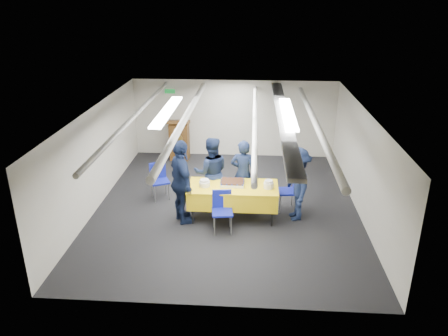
{
  "coord_description": "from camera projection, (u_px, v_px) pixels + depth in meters",
  "views": [
    {
      "loc": [
        0.55,
        -9.12,
        4.68
      ],
      "look_at": [
        -0.05,
        -0.2,
        1.05
      ],
      "focal_mm": 35.0,
      "sensor_mm": 36.0,
      "label": 1
    }
  ],
  "objects": [
    {
      "name": "sailor_b",
      "position": [
        211.0,
        172.0,
        9.97
      ],
      "size": [
        0.9,
        0.75,
        1.67
      ],
      "primitive_type": "imported",
      "rotation": [
        0.0,
        0.0,
        3.3
      ],
      "color": "black",
      "rests_on": "ground"
    },
    {
      "name": "room_shell",
      "position": [
        232.0,
        127.0,
        9.91
      ],
      "size": [
        6.0,
        7.0,
        2.3
      ],
      "color": "beige",
      "rests_on": "ground"
    },
    {
      "name": "sailor_d",
      "position": [
        296.0,
        184.0,
        9.4
      ],
      "size": [
        0.76,
        1.14,
        1.64
      ],
      "primitive_type": "imported",
      "rotation": [
        0.0,
        0.0,
        -1.43
      ],
      "color": "black",
      "rests_on": "ground"
    },
    {
      "name": "podium",
      "position": [
        179.0,
        139.0,
        12.91
      ],
      "size": [
        0.62,
        0.53,
        1.25
      ],
      "color": "brown",
      "rests_on": "ground"
    },
    {
      "name": "chair_near",
      "position": [
        222.0,
        207.0,
        9.05
      ],
      "size": [
        0.47,
        0.47,
        0.87
      ],
      "color": "gray",
      "rests_on": "ground"
    },
    {
      "name": "sheet_cake",
      "position": [
        232.0,
        183.0,
        9.49
      ],
      "size": [
        0.52,
        0.41,
        0.09
      ],
      "color": "white",
      "rests_on": "serving_table"
    },
    {
      "name": "ground",
      "position": [
        227.0,
        206.0,
        10.22
      ],
      "size": [
        7.0,
        7.0,
        0.0
      ],
      "primitive_type": "plane",
      "color": "black",
      "rests_on": "ground"
    },
    {
      "name": "sailor_c",
      "position": [
        182.0,
        182.0,
        9.22
      ],
      "size": [
        0.9,
        1.18,
        1.86
      ],
      "primitive_type": "imported",
      "rotation": [
        0.0,
        0.0,
        2.05
      ],
      "color": "black",
      "rests_on": "ground"
    },
    {
      "name": "chair_left",
      "position": [
        159.0,
        177.0,
        10.5
      ],
      "size": [
        0.56,
        0.56,
        0.87
      ],
      "color": "gray",
      "rests_on": "ground"
    },
    {
      "name": "plate_stack_left",
      "position": [
        204.0,
        183.0,
        9.4
      ],
      "size": [
        0.24,
        0.24,
        0.16
      ],
      "color": "white",
      "rests_on": "serving_table"
    },
    {
      "name": "sailor_a",
      "position": [
        243.0,
        174.0,
        9.99
      ],
      "size": [
        0.63,
        0.46,
        1.61
      ],
      "primitive_type": "imported",
      "rotation": [
        0.0,
        0.0,
        3.0
      ],
      "color": "black",
      "rests_on": "ground"
    },
    {
      "name": "chair_right",
      "position": [
        290.0,
        188.0,
        9.91
      ],
      "size": [
        0.47,
        0.47,
        0.87
      ],
      "color": "gray",
      "rests_on": "ground"
    },
    {
      "name": "plate_stack_right",
      "position": [
        269.0,
        184.0,
        9.31
      ],
      "size": [
        0.21,
        0.21,
        0.18
      ],
      "color": "white",
      "rests_on": "serving_table"
    },
    {
      "name": "serving_table",
      "position": [
        233.0,
        195.0,
        9.51
      ],
      "size": [
        1.95,
        0.9,
        0.77
      ],
      "color": "black",
      "rests_on": "ground"
    }
  ]
}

